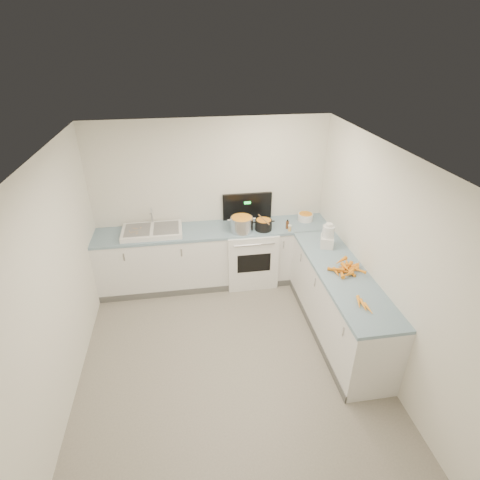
{
  "coord_description": "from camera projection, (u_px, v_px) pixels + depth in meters",
  "views": [
    {
      "loc": [
        -0.38,
        -3.26,
        3.48
      ],
      "look_at": [
        0.3,
        1.1,
        1.05
      ],
      "focal_mm": 28.0,
      "sensor_mm": 36.0,
      "label": 1
    }
  ],
  "objects": [
    {
      "name": "steel_pot",
      "position": [
        242.0,
        225.0,
        5.46
      ],
      "size": [
        0.41,
        0.41,
        0.24
      ],
      "primitive_type": "cylinder",
      "rotation": [
        0.0,
        0.0,
        -0.28
      ],
      "color": "silver",
      "rests_on": "stove"
    },
    {
      "name": "carrot_pile",
      "position": [
        346.0,
        268.0,
        4.57
      ],
      "size": [
        0.47,
        0.4,
        0.1
      ],
      "color": "orange",
      "rests_on": "counter_right"
    },
    {
      "name": "wall_front",
      "position": [
        271.0,
        462.0,
        2.22
      ],
      "size": [
        3.5,
        0.0,
        2.5
      ],
      "primitive_type": null,
      "rotation": [
        -1.57,
        0.0,
        0.0
      ],
      "color": "silver",
      "rests_on": "ground"
    },
    {
      "name": "spice_jar",
      "position": [
        290.0,
        229.0,
        5.5
      ],
      "size": [
        0.05,
        0.05,
        0.08
      ],
      "primitive_type": "cylinder",
      "color": "#E5B266",
      "rests_on": "counter_back"
    },
    {
      "name": "black_pot",
      "position": [
        263.0,
        225.0,
        5.52
      ],
      "size": [
        0.32,
        0.32,
        0.18
      ],
      "primitive_type": "cylinder",
      "rotation": [
        0.0,
        0.0,
        -0.39
      ],
      "color": "black",
      "rests_on": "stove"
    },
    {
      "name": "wall_left",
      "position": [
        54.0,
        290.0,
        3.72
      ],
      "size": [
        0.0,
        4.0,
        2.5
      ],
      "primitive_type": null,
      "rotation": [
        1.57,
        0.0,
        1.57
      ],
      "color": "silver",
      "rests_on": "ground"
    },
    {
      "name": "food_processor",
      "position": [
        328.0,
        237.0,
        5.04
      ],
      "size": [
        0.23,
        0.25,
        0.35
      ],
      "color": "white",
      "rests_on": "counter_right"
    },
    {
      "name": "ceiling",
      "position": [
        226.0,
        159.0,
        3.35
      ],
      "size": [
        3.5,
        4.0,
        0.0
      ],
      "primitive_type": null,
      "rotation": [
        3.14,
        0.0,
        0.0
      ],
      "color": "silver",
      "rests_on": "ground"
    },
    {
      "name": "extract_bottle",
      "position": [
        287.0,
        225.0,
        5.56
      ],
      "size": [
        0.05,
        0.05,
        0.12
      ],
      "primitive_type": "cylinder",
      "color": "#593319",
      "rests_on": "counter_back"
    },
    {
      "name": "peelings",
      "position": [
        137.0,
        230.0,
        5.36
      ],
      "size": [
        0.23,
        0.22,
        0.01
      ],
      "color": "tan",
      "rests_on": "sink"
    },
    {
      "name": "wall_right",
      "position": [
        383.0,
        261.0,
        4.19
      ],
      "size": [
        0.0,
        4.0,
        2.5
      ],
      "primitive_type": null,
      "rotation": [
        1.57,
        0.0,
        -1.57
      ],
      "color": "silver",
      "rests_on": "ground"
    },
    {
      "name": "counter_back",
      "position": [
        215.0,
        256.0,
        5.8
      ],
      "size": [
        3.5,
        0.62,
        0.94
      ],
      "color": "white",
      "rests_on": "ground"
    },
    {
      "name": "peeled_carrots",
      "position": [
        363.0,
        305.0,
        3.97
      ],
      "size": [
        0.13,
        0.3,
        0.04
      ],
      "color": "orange",
      "rests_on": "counter_right"
    },
    {
      "name": "wooden_spoon",
      "position": [
        264.0,
        219.0,
        5.47
      ],
      "size": [
        0.1,
        0.36,
        0.02
      ],
      "primitive_type": "cylinder",
      "rotation": [
        1.57,
        0.0,
        0.24
      ],
      "color": "#AD7A47",
      "rests_on": "black_pot"
    },
    {
      "name": "sink",
      "position": [
        152.0,
        231.0,
        5.44
      ],
      "size": [
        0.86,
        0.52,
        0.31
      ],
      "color": "white",
      "rests_on": "counter_back"
    },
    {
      "name": "stove",
      "position": [
        250.0,
        253.0,
        5.86
      ],
      "size": [
        0.76,
        0.65,
        1.36
      ],
      "color": "white",
      "rests_on": "ground"
    },
    {
      "name": "mixing_bowl",
      "position": [
        305.0,
        217.0,
        5.81
      ],
      "size": [
        0.29,
        0.29,
        0.11
      ],
      "primitive_type": "cylinder",
      "rotation": [
        0.0,
        0.0,
        -0.28
      ],
      "color": "white",
      "rests_on": "counter_back"
    },
    {
      "name": "wall_back",
      "position": [
        211.0,
        202.0,
        5.68
      ],
      "size": [
        3.5,
        0.0,
        2.5
      ],
      "primitive_type": null,
      "rotation": [
        1.57,
        0.0,
        0.0
      ],
      "color": "silver",
      "rests_on": "ground"
    },
    {
      "name": "counter_right",
      "position": [
        338.0,
        303.0,
        4.79
      ],
      "size": [
        0.62,
        2.2,
        0.94
      ],
      "color": "white",
      "rests_on": "ground"
    },
    {
      "name": "floor",
      "position": [
        230.0,
        360.0,
        4.56
      ],
      "size": [
        3.5,
        4.0,
        0.0
      ],
      "primitive_type": null,
      "color": "gray",
      "rests_on": "ground"
    }
  ]
}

